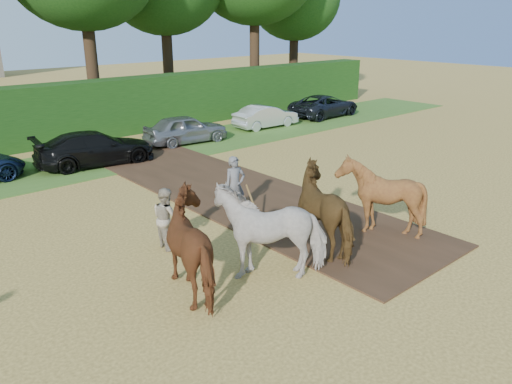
% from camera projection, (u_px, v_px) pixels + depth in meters
% --- Properties ---
extents(ground, '(120.00, 120.00, 0.00)m').
position_uv_depth(ground, '(352.00, 270.00, 12.73)').
color(ground, gold).
rests_on(ground, ground).
extents(earth_strip, '(4.50, 17.00, 0.05)m').
position_uv_depth(earth_strip, '(228.00, 189.00, 18.62)').
color(earth_strip, '#472D1C').
rests_on(earth_strip, ground).
extents(grass_verge, '(50.00, 5.00, 0.03)m').
position_uv_depth(grass_verge, '(107.00, 159.00, 22.66)').
color(grass_verge, '#38601E').
rests_on(grass_verge, ground).
extents(hedgerow, '(46.00, 1.60, 3.00)m').
position_uv_depth(hedgerow, '(65.00, 113.00, 25.37)').
color(hedgerow, '#14380F').
rests_on(hedgerow, ground).
extents(spectator_near, '(0.73, 0.90, 1.73)m').
position_uv_depth(spectator_near, '(166.00, 218.00, 13.73)').
color(spectator_near, '#B3A98D').
rests_on(spectator_near, ground).
extents(plough_team, '(7.94, 5.53, 2.32)m').
position_uv_depth(plough_team, '(299.00, 217.00, 13.04)').
color(plough_team, brown).
rests_on(plough_team, ground).
extents(parked_cars, '(36.35, 3.56, 1.47)m').
position_uv_depth(parked_cars, '(112.00, 143.00, 22.70)').
color(parked_cars, '#B1B3B8').
rests_on(parked_cars, ground).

